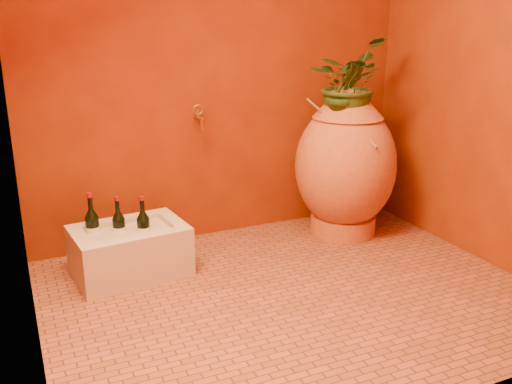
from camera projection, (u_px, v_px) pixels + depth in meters
name	position (u px, v px, depth m)	size (l,w,h in m)	color
floor	(292.00, 295.00, 3.01)	(2.50, 2.50, 0.00)	brown
wall_back	(220.00, 41.00, 3.50)	(2.50, 0.02, 2.50)	#621D05
wall_left	(3.00, 61.00, 2.14)	(0.02, 2.00, 2.50)	#621D05
wall_right	(499.00, 45.00, 3.11)	(0.02, 2.00, 2.50)	#621D05
amphora	(345.00, 165.00, 3.71)	(0.67, 0.67, 0.94)	#BE6635
stone_basin	(130.00, 252.00, 3.20)	(0.65, 0.48, 0.29)	beige
wine_bottle_a	(144.00, 229.00, 3.18)	(0.07, 0.07, 0.30)	black
wine_bottle_b	(93.00, 229.00, 3.16)	(0.08, 0.08, 0.33)	black
wine_bottle_c	(119.00, 229.00, 3.19)	(0.07, 0.07, 0.30)	black
wall_tap	(199.00, 116.00, 3.49)	(0.07, 0.14, 0.16)	#B48329
plant_main	(347.00, 82.00, 3.56)	(0.50, 0.43, 0.55)	#244418
plant_side	(345.00, 94.00, 3.49)	(0.22, 0.18, 0.41)	#244418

